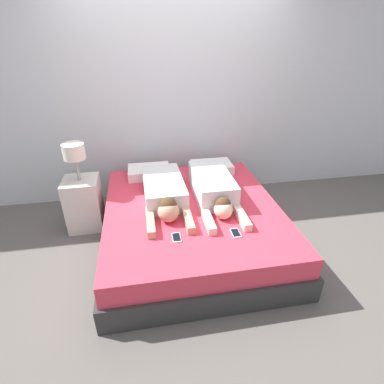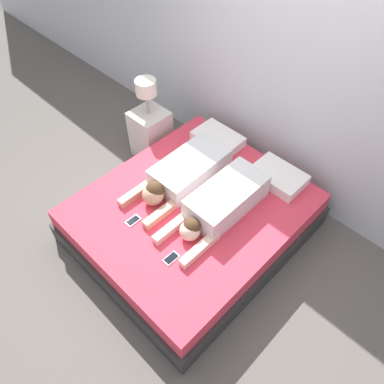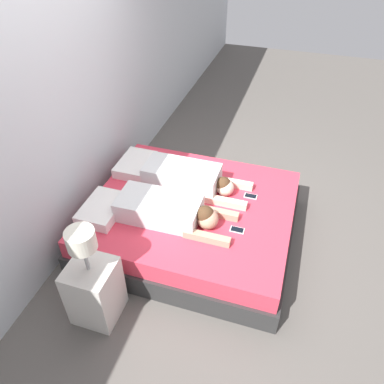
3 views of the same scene
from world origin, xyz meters
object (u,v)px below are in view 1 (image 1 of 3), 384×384
Objects in this scene: person_left at (164,192)px; nightstand at (83,199)px; bed at (192,224)px; pillow_head_right at (211,167)px; cell_phone_right at (236,233)px; person_right at (213,188)px; pillow_head_left at (149,172)px; cell_phone_left at (176,238)px.

nightstand reaches higher than person_left.
bed is 4.08× the size of pillow_head_right.
pillow_head_right is at bearing 11.05° from nightstand.
bed is at bearing 118.39° from cell_phone_right.
person_right is 8.37× the size of cell_phone_right.
person_right is (0.62, -0.65, 0.06)m from pillow_head_left.
pillow_head_right is 0.89m from person_left.
cell_phone_right is at bearing -62.82° from pillow_head_left.
person_left is at bearing 129.02° from cell_phone_right.
cell_phone_right is (0.50, -0.03, 0.00)m from cell_phone_left.
person_right is 8.37× the size of cell_phone_left.
bed is at bearing -63.67° from pillow_head_left.
person_left is at bearing 176.47° from person_right.
nightstand reaches higher than cell_phone_right.
bed is 1.80× the size of person_left.
pillow_head_right reaches higher than bed.
person_left reaches higher than bed.
cell_phone_right is at bearing -50.98° from person_left.
pillow_head_right is 1.29m from cell_phone_right.
person_right is at bearing -101.82° from pillow_head_right.
person_right is (0.49, -0.03, 0.02)m from person_left.
bed is 0.89m from pillow_head_left.
cell_phone_right is at bearing -61.61° from bed.
person_left is (0.12, -0.62, 0.05)m from pillow_head_left.
pillow_head_right is 0.44× the size of person_left.
person_right is at bearing 93.82° from cell_phone_right.
cell_phone_left is at bearing 176.98° from cell_phone_right.
bed is at bearing -23.09° from nightstand.
person_left is at bearing 151.26° from bed.
cell_phone_right reaches higher than bed.
cell_phone_left is (-0.22, -0.50, 0.22)m from bed.
pillow_head_left is at bearing 117.18° from cell_phone_right.
cell_phone_right is 1.71m from nightstand.
cell_phone_left and cell_phone_right have the same top height.
person_right reaches higher than cell_phone_right.
pillow_head_right is at bearing 78.18° from person_right.
pillow_head_right is at bearing 63.67° from bed.
person_left is at bearing -135.38° from pillow_head_right.
person_right is 1.12× the size of nightstand.
cell_phone_right is at bearing -35.59° from nightstand.
person_left is at bearing 93.08° from cell_phone_left.
cell_phone_right is at bearing -86.18° from person_right.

